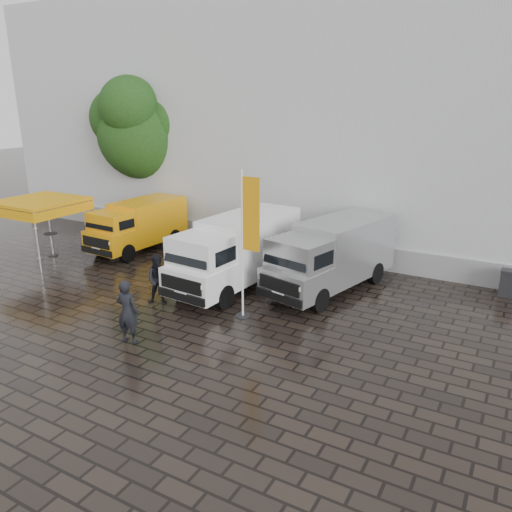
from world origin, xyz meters
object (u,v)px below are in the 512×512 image
at_px(wheelie_bin, 508,283).
at_px(person_front, 127,312).
at_px(canopy_tent, 39,203).
at_px(van_yellow, 138,227).
at_px(van_white, 236,253).
at_px(flagpole, 247,239).
at_px(van_silver, 331,257).
at_px(person_tent, 159,279).
at_px(cocktail_table, 52,244).

distance_m(wheelie_bin, person_front, 13.59).
height_order(wheelie_bin, person_front, person_front).
height_order(canopy_tent, wheelie_bin, canopy_tent).
distance_m(van_yellow, wheelie_bin, 16.04).
bearing_deg(van_white, flagpole, -46.61).
xyz_separation_m(van_white, wheelie_bin, (9.25, 4.06, -0.84)).
distance_m(van_yellow, canopy_tent, 4.40).
height_order(flagpole, wheelie_bin, flagpole).
relative_size(van_yellow, wheelie_bin, 5.03).
relative_size(van_silver, flagpole, 1.23).
relative_size(van_yellow, person_tent, 2.80).
bearing_deg(canopy_tent, cocktail_table, 92.72).
bearing_deg(flagpole, van_white, 128.72).
xyz_separation_m(cocktail_table, person_tent, (7.99, -1.96, 0.36)).
bearing_deg(van_yellow, cocktail_table, -134.28).
height_order(van_white, wheelie_bin, van_white).
relative_size(canopy_tent, person_front, 1.64).
bearing_deg(cocktail_table, canopy_tent, -87.28).
bearing_deg(person_front, van_yellow, -57.61).
relative_size(van_yellow, flagpole, 1.03).
relative_size(van_white, cocktail_table, 5.78).
xyz_separation_m(canopy_tent, person_front, (9.12, -4.35, -1.55)).
xyz_separation_m(van_silver, cocktail_table, (-12.81, -2.22, -0.77)).
distance_m(van_silver, flagpole, 4.25).
distance_m(cocktail_table, wheelie_bin, 19.37).
xyz_separation_m(van_white, person_tent, (-1.51, -2.75, -0.45)).
xyz_separation_m(van_yellow, van_white, (6.63, -1.88, 0.18)).
bearing_deg(person_front, flagpole, -132.02).
xyz_separation_m(van_yellow, van_silver, (9.93, -0.44, 0.15)).
relative_size(wheelie_bin, person_front, 0.51).
xyz_separation_m(canopy_tent, cocktail_table, (-0.02, 0.40, -2.00)).
height_order(canopy_tent, person_tent, canopy_tent).
height_order(flagpole, person_front, flagpole).
bearing_deg(canopy_tent, van_silver, 11.57).
height_order(canopy_tent, cocktail_table, canopy_tent).
relative_size(flagpole, person_tent, 2.73).
bearing_deg(person_tent, canopy_tent, 137.80).
xyz_separation_m(van_yellow, cocktail_table, (-2.87, -2.66, -0.62)).
bearing_deg(van_white, cocktail_table, -170.61).
relative_size(van_white, wheelie_bin, 6.21).
relative_size(van_white, person_front, 3.16).
distance_m(canopy_tent, flagpole, 11.38).
distance_m(van_yellow, person_tent, 6.90).
distance_m(canopy_tent, person_front, 10.22).
bearing_deg(van_silver, person_front, -104.49).
bearing_deg(person_tent, person_front, -98.74).
distance_m(van_white, cocktail_table, 9.57).
height_order(van_silver, person_front, van_silver).
bearing_deg(canopy_tent, person_tent, -11.11).
bearing_deg(wheelie_bin, van_yellow, -170.14).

